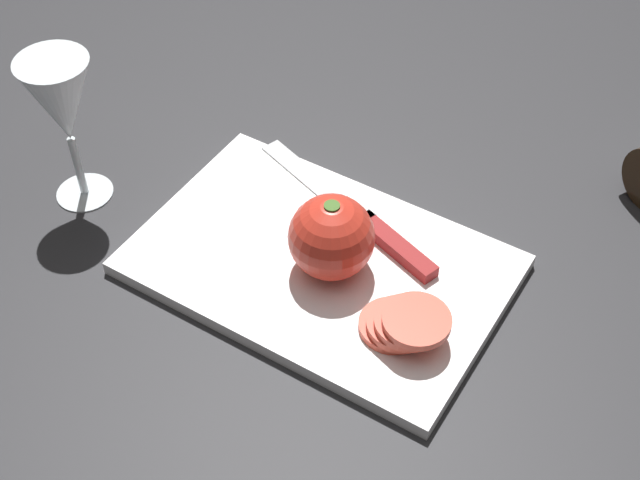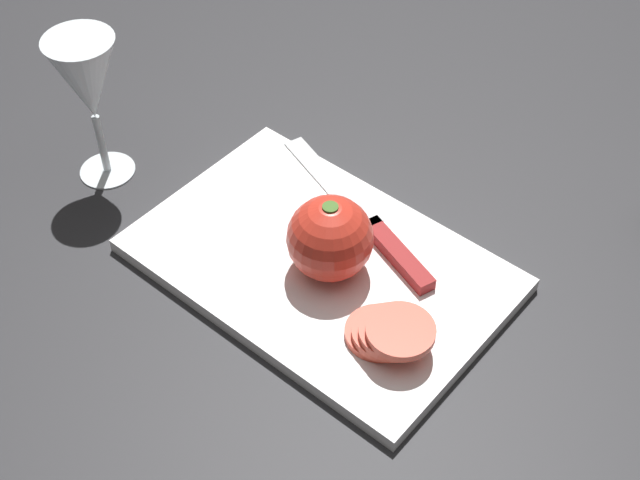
{
  "view_description": "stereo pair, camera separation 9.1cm",
  "coord_description": "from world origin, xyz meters",
  "px_view_note": "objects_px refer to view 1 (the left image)",
  "views": [
    {
      "loc": [
        -0.31,
        0.51,
        0.71
      ],
      "look_at": [
        0.01,
        -0.02,
        0.05
      ],
      "focal_mm": 50.0,
      "sensor_mm": 36.0,
      "label": 1
    },
    {
      "loc": [
        -0.39,
        0.46,
        0.71
      ],
      "look_at": [
        0.01,
        -0.02,
        0.05
      ],
      "focal_mm": 50.0,
      "sensor_mm": 36.0,
      "label": 2
    }
  ],
  "objects_px": {
    "wine_glass": "(62,106)",
    "whole_tomato": "(332,237)",
    "knife": "(376,231)",
    "tomato_slice_stack_near": "(404,323)"
  },
  "relations": [
    {
      "from": "wine_glass",
      "to": "tomato_slice_stack_near",
      "type": "height_order",
      "value": "wine_glass"
    },
    {
      "from": "wine_glass",
      "to": "tomato_slice_stack_near",
      "type": "distance_m",
      "value": 0.42
    },
    {
      "from": "whole_tomato",
      "to": "knife",
      "type": "distance_m",
      "value": 0.08
    },
    {
      "from": "tomato_slice_stack_near",
      "to": "knife",
      "type": "bearing_deg",
      "value": -49.47
    },
    {
      "from": "wine_glass",
      "to": "tomato_slice_stack_near",
      "type": "relative_size",
      "value": 1.99
    },
    {
      "from": "wine_glass",
      "to": "whole_tomato",
      "type": "relative_size",
      "value": 2.03
    },
    {
      "from": "wine_glass",
      "to": "tomato_slice_stack_near",
      "type": "xyz_separation_m",
      "value": [
        -0.41,
        -0.0,
        -0.09
      ]
    },
    {
      "from": "wine_glass",
      "to": "knife",
      "type": "relative_size",
      "value": 0.68
    },
    {
      "from": "whole_tomato",
      "to": "wine_glass",
      "type": "bearing_deg",
      "value": 7.53
    },
    {
      "from": "wine_glass",
      "to": "tomato_slice_stack_near",
      "type": "bearing_deg",
      "value": -179.54
    }
  ]
}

